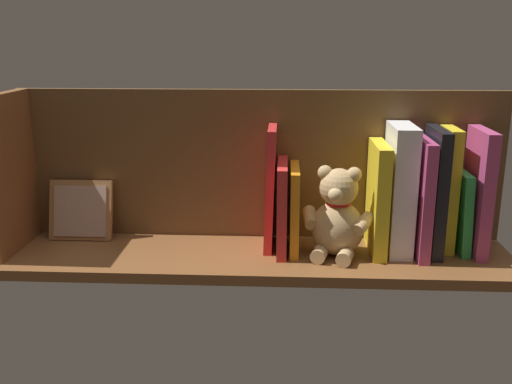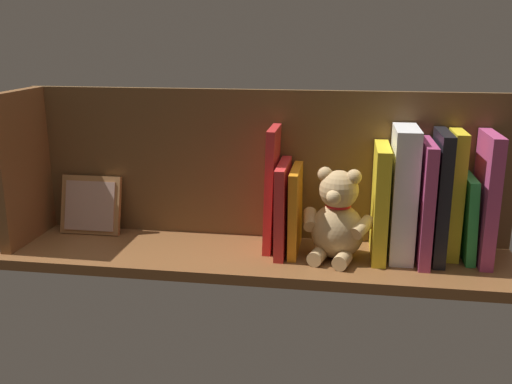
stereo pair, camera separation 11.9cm
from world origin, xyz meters
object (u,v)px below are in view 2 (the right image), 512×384
object	(u,v)px
dictionary_thick_white	(403,193)
teddy_bear	(337,219)
picture_frame_leaning	(91,205)
book_0	(486,198)

from	to	relation	value
dictionary_thick_white	teddy_bear	bearing A→B (deg)	14.70
teddy_bear	picture_frame_leaning	distance (cm)	57.24
dictionary_thick_white	book_0	bearing A→B (deg)	-179.67
dictionary_thick_white	picture_frame_leaning	world-z (taller)	dictionary_thick_white
book_0	teddy_bear	size ratio (longest dim) A/B	1.38
book_0	dictionary_thick_white	size ratio (longest dim) A/B	0.97
dictionary_thick_white	picture_frame_leaning	xyz separation A→B (cm)	(69.65, -4.09, -6.97)
book_0	picture_frame_leaning	size ratio (longest dim) A/B	1.86
book_0	teddy_bear	bearing A→B (deg)	6.83
book_0	teddy_bear	distance (cm)	29.71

